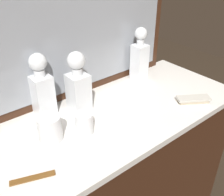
{
  "coord_description": "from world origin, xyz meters",
  "views": [
    {
      "loc": [
        -0.59,
        -0.73,
        1.51
      ],
      "look_at": [
        0.0,
        0.0,
        0.94
      ],
      "focal_mm": 42.13,
      "sensor_mm": 36.0,
      "label": 1
    }
  ],
  "objects_px": {
    "crystal_decanter_far_left": "(78,87)",
    "tortoiseshell_comb": "(33,178)",
    "crystal_decanter_left": "(42,90)",
    "silver_brush_far_right": "(193,99)",
    "crystal_tumbler_right": "(84,124)",
    "crystal_tumbler_front": "(50,129)",
    "crystal_decanter_far_right": "(139,60)"
  },
  "relations": [
    {
      "from": "crystal_tumbler_right",
      "to": "crystal_tumbler_front",
      "type": "xyz_separation_m",
      "value": [
        -0.12,
        0.04,
        0.01
      ]
    },
    {
      "from": "crystal_decanter_far_right",
      "to": "tortoiseshell_comb",
      "type": "distance_m",
      "value": 0.8
    },
    {
      "from": "crystal_decanter_far_left",
      "to": "crystal_tumbler_right",
      "type": "distance_m",
      "value": 0.18
    },
    {
      "from": "silver_brush_far_right",
      "to": "crystal_decanter_left",
      "type": "bearing_deg",
      "value": 148.04
    },
    {
      "from": "crystal_decanter_far_left",
      "to": "crystal_decanter_left",
      "type": "relative_size",
      "value": 0.99
    },
    {
      "from": "crystal_decanter_far_left",
      "to": "silver_brush_far_right",
      "type": "distance_m",
      "value": 0.53
    },
    {
      "from": "crystal_decanter_left",
      "to": "crystal_tumbler_right",
      "type": "xyz_separation_m",
      "value": [
        0.05,
        -0.23,
        -0.07
      ]
    },
    {
      "from": "crystal_decanter_far_right",
      "to": "crystal_decanter_left",
      "type": "distance_m",
      "value": 0.54
    },
    {
      "from": "crystal_decanter_left",
      "to": "silver_brush_far_right",
      "type": "bearing_deg",
      "value": -31.96
    },
    {
      "from": "silver_brush_far_right",
      "to": "tortoiseshell_comb",
      "type": "distance_m",
      "value": 0.77
    },
    {
      "from": "crystal_tumbler_right",
      "to": "silver_brush_far_right",
      "type": "xyz_separation_m",
      "value": [
        0.52,
        -0.13,
        -0.03
      ]
    },
    {
      "from": "crystal_decanter_far_right",
      "to": "crystal_decanter_far_left",
      "type": "bearing_deg",
      "value": -173.65
    },
    {
      "from": "crystal_tumbler_front",
      "to": "tortoiseshell_comb",
      "type": "height_order",
      "value": "crystal_tumbler_front"
    },
    {
      "from": "crystal_decanter_far_left",
      "to": "tortoiseshell_comb",
      "type": "distance_m",
      "value": 0.43
    },
    {
      "from": "crystal_decanter_far_right",
      "to": "crystal_tumbler_right",
      "type": "relative_size",
      "value": 3.31
    },
    {
      "from": "silver_brush_far_right",
      "to": "crystal_decanter_far_right",
      "type": "bearing_deg",
      "value": 95.94
    },
    {
      "from": "crystal_decanter_far_left",
      "to": "crystal_decanter_far_right",
      "type": "bearing_deg",
      "value": 6.35
    },
    {
      "from": "crystal_decanter_far_left",
      "to": "tortoiseshell_comb",
      "type": "bearing_deg",
      "value": -143.92
    },
    {
      "from": "crystal_decanter_far_right",
      "to": "silver_brush_far_right",
      "type": "height_order",
      "value": "crystal_decanter_far_right"
    },
    {
      "from": "crystal_tumbler_right",
      "to": "crystal_tumbler_front",
      "type": "distance_m",
      "value": 0.13
    },
    {
      "from": "crystal_tumbler_right",
      "to": "crystal_tumbler_front",
      "type": "relative_size",
      "value": 0.84
    },
    {
      "from": "crystal_decanter_far_left",
      "to": "crystal_decanter_left",
      "type": "height_order",
      "value": "crystal_decanter_left"
    },
    {
      "from": "crystal_decanter_left",
      "to": "tortoiseshell_comb",
      "type": "distance_m",
      "value": 0.39
    },
    {
      "from": "crystal_tumbler_right",
      "to": "silver_brush_far_right",
      "type": "distance_m",
      "value": 0.53
    },
    {
      "from": "tortoiseshell_comb",
      "to": "crystal_decanter_far_right",
      "type": "bearing_deg",
      "value": 21.35
    },
    {
      "from": "crystal_decanter_far_left",
      "to": "tortoiseshell_comb",
      "type": "relative_size",
      "value": 1.93
    },
    {
      "from": "silver_brush_far_right",
      "to": "crystal_tumbler_right",
      "type": "bearing_deg",
      "value": 165.84
    },
    {
      "from": "crystal_decanter_left",
      "to": "silver_brush_far_right",
      "type": "xyz_separation_m",
      "value": [
        0.57,
        -0.36,
        -0.1
      ]
    },
    {
      "from": "crystal_decanter_far_right",
      "to": "silver_brush_far_right",
      "type": "bearing_deg",
      "value": -84.06
    },
    {
      "from": "crystal_decanter_far_left",
      "to": "crystal_tumbler_front",
      "type": "distance_m",
      "value": 0.23
    },
    {
      "from": "crystal_decanter_left",
      "to": "silver_brush_far_right",
      "type": "height_order",
      "value": "crystal_decanter_left"
    },
    {
      "from": "crystal_decanter_far_right",
      "to": "silver_brush_far_right",
      "type": "xyz_separation_m",
      "value": [
        0.03,
        -0.33,
        -0.1
      ]
    }
  ]
}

